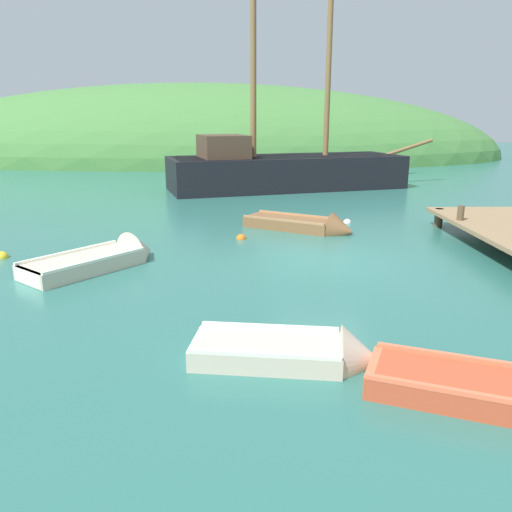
{
  "coord_description": "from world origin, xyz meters",
  "views": [
    {
      "loc": [
        -1.99,
        -12.85,
        3.72
      ],
      "look_at": [
        -1.76,
        -0.45,
        0.28
      ],
      "focal_mm": 35.69,
      "sensor_mm": 36.0,
      "label": 1
    }
  ],
  "objects_px": {
    "rowboat_near_dock": "(307,227)",
    "rowboat_far": "(298,356)",
    "buoy_orange": "(241,239)",
    "rowboat_outer_left": "(105,261)",
    "buoy_yellow": "(2,258)",
    "sailing_ship": "(284,176)",
    "buoy_white": "(347,223)"
  },
  "relations": [
    {
      "from": "rowboat_outer_left",
      "to": "sailing_ship",
      "type": "bearing_deg",
      "value": 17.85
    },
    {
      "from": "rowboat_near_dock",
      "to": "rowboat_outer_left",
      "type": "height_order",
      "value": "rowboat_outer_left"
    },
    {
      "from": "sailing_ship",
      "to": "rowboat_outer_left",
      "type": "relative_size",
      "value": 4.16
    },
    {
      "from": "rowboat_far",
      "to": "buoy_orange",
      "type": "relative_size",
      "value": 9.73
    },
    {
      "from": "rowboat_outer_left",
      "to": "buoy_orange",
      "type": "bearing_deg",
      "value": -11.11
    },
    {
      "from": "buoy_yellow",
      "to": "buoy_white",
      "type": "xyz_separation_m",
      "value": [
        10.23,
        4.42,
        0.0
      ]
    },
    {
      "from": "rowboat_near_dock",
      "to": "buoy_white",
      "type": "relative_size",
      "value": 13.16
    },
    {
      "from": "rowboat_outer_left",
      "to": "buoy_white",
      "type": "height_order",
      "value": "rowboat_outer_left"
    },
    {
      "from": "buoy_orange",
      "to": "rowboat_outer_left",
      "type": "bearing_deg",
      "value": -140.54
    },
    {
      "from": "rowboat_outer_left",
      "to": "buoy_yellow",
      "type": "bearing_deg",
      "value": 114.58
    },
    {
      "from": "buoy_yellow",
      "to": "buoy_white",
      "type": "height_order",
      "value": "buoy_yellow"
    },
    {
      "from": "rowboat_outer_left",
      "to": "buoy_white",
      "type": "relative_size",
      "value": 12.19
    },
    {
      "from": "buoy_yellow",
      "to": "rowboat_outer_left",
      "type": "bearing_deg",
      "value": -14.85
    },
    {
      "from": "buoy_orange",
      "to": "buoy_white",
      "type": "height_order",
      "value": "buoy_orange"
    },
    {
      "from": "sailing_ship",
      "to": "buoy_white",
      "type": "distance_m",
      "value": 9.09
    },
    {
      "from": "buoy_yellow",
      "to": "buoy_orange",
      "type": "bearing_deg",
      "value": 17.73
    },
    {
      "from": "buoy_yellow",
      "to": "buoy_orange",
      "type": "relative_size",
      "value": 1.13
    },
    {
      "from": "rowboat_near_dock",
      "to": "rowboat_outer_left",
      "type": "relative_size",
      "value": 1.08
    },
    {
      "from": "rowboat_near_dock",
      "to": "rowboat_outer_left",
      "type": "bearing_deg",
      "value": -113.91
    },
    {
      "from": "rowboat_far",
      "to": "rowboat_near_dock",
      "type": "bearing_deg",
      "value": 90.15
    },
    {
      "from": "rowboat_near_dock",
      "to": "buoy_white",
      "type": "xyz_separation_m",
      "value": [
        1.59,
        1.18,
        -0.12
      ]
    },
    {
      "from": "rowboat_near_dock",
      "to": "rowboat_far",
      "type": "bearing_deg",
      "value": -66.76
    },
    {
      "from": "buoy_orange",
      "to": "buoy_yellow",
      "type": "bearing_deg",
      "value": -162.27
    },
    {
      "from": "rowboat_far",
      "to": "buoy_yellow",
      "type": "relative_size",
      "value": 8.58
    },
    {
      "from": "rowboat_far",
      "to": "buoy_yellow",
      "type": "height_order",
      "value": "rowboat_far"
    },
    {
      "from": "sailing_ship",
      "to": "buoy_yellow",
      "type": "distance_m",
      "value": 15.86
    },
    {
      "from": "rowboat_near_dock",
      "to": "buoy_yellow",
      "type": "bearing_deg",
      "value": -128.84
    },
    {
      "from": "rowboat_near_dock",
      "to": "buoy_white",
      "type": "bearing_deg",
      "value": 67.14
    },
    {
      "from": "sailing_ship",
      "to": "buoy_white",
      "type": "relative_size",
      "value": 50.71
    },
    {
      "from": "rowboat_near_dock",
      "to": "rowboat_far",
      "type": "height_order",
      "value": "rowboat_near_dock"
    },
    {
      "from": "buoy_white",
      "to": "rowboat_near_dock",
      "type": "bearing_deg",
      "value": -143.44
    },
    {
      "from": "buoy_yellow",
      "to": "rowboat_near_dock",
      "type": "bearing_deg",
      "value": 20.57
    }
  ]
}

